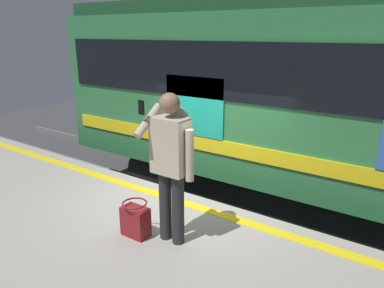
# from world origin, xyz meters

# --- Properties ---
(ground_plane) EXTENTS (24.90, 24.90, 0.00)m
(ground_plane) POSITION_xyz_m (0.00, 0.00, 0.00)
(ground_plane) COLOR #3D3D3F
(safety_line) EXTENTS (13.19, 0.16, 0.01)m
(safety_line) POSITION_xyz_m (0.00, 0.30, 1.06)
(safety_line) COLOR yellow
(safety_line) RESTS_ON platform
(track_rail_near) EXTENTS (17.50, 0.08, 0.16)m
(track_rail_near) POSITION_xyz_m (0.00, -1.58, 0.08)
(track_rail_near) COLOR slate
(track_rail_near) RESTS_ON ground
(track_rail_far) EXTENTS (17.50, 0.08, 0.16)m
(track_rail_far) POSITION_xyz_m (0.00, -3.02, 0.08)
(track_rail_far) COLOR slate
(track_rail_far) RESTS_ON ground
(train_carriage) EXTENTS (9.66, 2.88, 3.76)m
(train_carriage) POSITION_xyz_m (-1.23, -2.30, 2.41)
(train_carriage) COLOR #2D723F
(train_carriage) RESTS_ON ground
(passenger) EXTENTS (0.57, 0.55, 1.72)m
(passenger) POSITION_xyz_m (-0.58, 1.13, 2.07)
(passenger) COLOR #262628
(passenger) RESTS_ON platform
(handbag) EXTENTS (0.32, 0.30, 0.43)m
(handbag) POSITION_xyz_m (-0.17, 1.30, 1.26)
(handbag) COLOR maroon
(handbag) RESTS_ON platform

